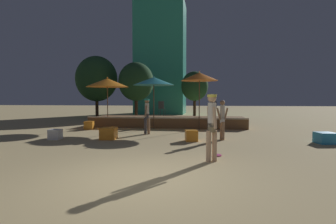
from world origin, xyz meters
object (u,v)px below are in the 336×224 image
(cube_seat_3, at_px, (325,138))
(background_tree_1, at_px, (136,82))
(background_tree_0, at_px, (195,86))
(patio_umbrella_0, at_px, (154,81))
(person_3, at_px, (222,119))
(background_tree_2, at_px, (97,79))
(person_0, at_px, (212,123))
(cube_seat_2, at_px, (55,134))
(person_2, at_px, (147,114))
(cube_seat_1, at_px, (89,125))
(patio_umbrella_2, at_px, (199,77))
(frisbee_disc, at_px, (217,155))
(bistro_chair_0, at_px, (162,107))
(patio_umbrella_1, at_px, (107,83))
(cube_seat_4, at_px, (191,136))
(cube_seat_0, at_px, (109,133))
(bistro_chair_1, at_px, (213,107))

(cube_seat_3, distance_m, background_tree_1, 15.70)
(background_tree_0, distance_m, background_tree_1, 6.12)
(patio_umbrella_0, xyz_separation_m, background_tree_0, (1.80, 11.31, 0.25))
(person_3, relative_size, background_tree_2, 0.29)
(cube_seat_3, relative_size, person_0, 0.41)
(cube_seat_2, xyz_separation_m, person_2, (3.39, 2.16, 0.73))
(person_3, height_order, background_tree_1, background_tree_1)
(cube_seat_1, relative_size, background_tree_1, 0.11)
(patio_umbrella_2, bearing_deg, person_0, -86.05)
(background_tree_2, bearing_deg, frisbee_disc, -55.76)
(frisbee_disc, bearing_deg, cube_seat_1, 138.84)
(cube_seat_1, bearing_deg, patio_umbrella_2, 6.90)
(bistro_chair_0, bearing_deg, cube_seat_3, 153.37)
(person_0, bearing_deg, background_tree_2, -82.21)
(person_0, bearing_deg, person_3, -122.35)
(patio_umbrella_0, relative_size, patio_umbrella_1, 1.00)
(cube_seat_3, bearing_deg, person_0, -140.92)
(background_tree_2, bearing_deg, cube_seat_3, -40.34)
(patio_umbrella_1, bearing_deg, patio_umbrella_2, -3.36)
(person_2, bearing_deg, cube_seat_4, -32.62)
(cube_seat_1, bearing_deg, bistro_chair_0, 30.83)
(cube_seat_0, height_order, background_tree_2, background_tree_2)
(cube_seat_1, relative_size, bistro_chair_0, 0.60)
(cube_seat_1, relative_size, cube_seat_4, 0.98)
(cube_seat_0, height_order, cube_seat_4, cube_seat_0)
(bistro_chair_1, relative_size, background_tree_2, 0.16)
(patio_umbrella_1, distance_m, cube_seat_2, 5.28)
(bistro_chair_0, bearing_deg, frisbee_disc, 120.37)
(patio_umbrella_0, relative_size, bistro_chair_1, 3.30)
(cube_seat_3, bearing_deg, patio_umbrella_2, 141.63)
(bistro_chair_1, bearing_deg, background_tree_1, 176.02)
(patio_umbrella_2, distance_m, background_tree_0, 11.32)
(person_2, xyz_separation_m, bistro_chair_1, (3.22, 3.99, 0.24))
(person_0, height_order, person_2, person_0)
(patio_umbrella_0, distance_m, cube_seat_4, 5.20)
(patio_umbrella_0, distance_m, frisbee_disc, 7.77)
(background_tree_0, bearing_deg, cube_seat_3, -69.87)
(cube_seat_2, xyz_separation_m, bistro_chair_0, (3.48, 5.83, 0.97))
(patio_umbrella_1, bearing_deg, person_2, -40.64)
(patio_umbrella_0, relative_size, person_3, 1.83)
(patio_umbrella_1, distance_m, cube_seat_3, 11.22)
(cube_seat_3, relative_size, background_tree_0, 0.17)
(frisbee_disc, bearing_deg, person_3, 83.82)
(bistro_chair_0, height_order, bistro_chair_1, same)
(cube_seat_0, xyz_separation_m, cube_seat_2, (-2.16, -0.37, -0.04))
(patio_umbrella_1, xyz_separation_m, cube_seat_0, (1.69, -4.29, -2.38))
(cube_seat_2, height_order, bistro_chair_0, bistro_chair_0)
(cube_seat_3, xyz_separation_m, frisbee_disc, (-4.13, -2.77, -0.19))
(cube_seat_2, relative_size, cube_seat_4, 0.87)
(patio_umbrella_1, bearing_deg, cube_seat_3, -22.12)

